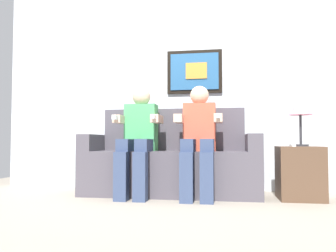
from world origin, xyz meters
The scene contains 8 objects.
ground_plane centered at (0.00, 0.00, 0.00)m, with size 5.46×5.46×0.00m, color #9E9384.
back_wall_assembly centered at (0.01, 0.76, 1.30)m, with size 4.20×0.10×2.60m.
couch centered at (0.00, 0.33, 0.31)m, with size 1.80×0.58×0.90m.
person_on_left centered at (-0.30, 0.16, 0.61)m, with size 0.46×0.56×1.11m.
person_on_right centered at (0.30, 0.16, 0.61)m, with size 0.46×0.56×1.11m.
side_table_right centered at (1.25, 0.22, 0.25)m, with size 0.40×0.40×0.50m.
table_lamp centered at (1.27, 0.23, 0.86)m, with size 0.22×0.22×0.46m.
spare_remote_on_table centered at (1.17, 0.10, 0.51)m, with size 0.04×0.13×0.02m, color white.
Camera 1 is at (0.55, -3.19, 0.54)m, focal length 36.64 mm.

